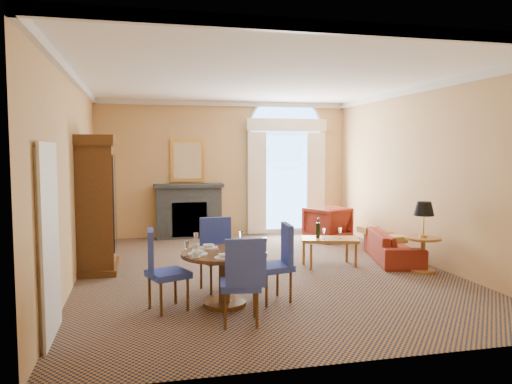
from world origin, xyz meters
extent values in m
plane|color=#14203F|center=(0.00, 0.00, 0.00)|extent=(7.50, 7.50, 0.00)
cube|color=tan|center=(0.00, 3.75, 1.60)|extent=(6.00, 0.04, 3.20)
cube|color=tan|center=(-3.00, 0.00, 1.60)|extent=(0.04, 7.50, 3.20)
cube|color=tan|center=(3.00, 0.00, 1.60)|extent=(0.04, 7.50, 3.20)
cube|color=white|center=(0.00, 0.00, 3.20)|extent=(6.00, 7.50, 0.04)
cube|color=silver|center=(0.00, 0.00, 3.14)|extent=(6.00, 7.50, 0.12)
cube|color=silver|center=(-2.96, -2.40, 1.03)|extent=(0.08, 0.90, 2.06)
cube|color=#313639|center=(-0.90, 3.55, 0.60)|extent=(1.50, 0.40, 1.20)
cube|color=#313639|center=(-0.90, 3.52, 1.24)|extent=(1.60, 0.46, 0.08)
cube|color=gold|center=(-0.90, 3.72, 1.80)|extent=(0.80, 0.04, 1.00)
cube|color=silver|center=(-0.90, 3.70, 1.80)|extent=(0.64, 0.02, 0.84)
cube|color=silver|center=(1.50, 3.73, 1.25)|extent=(1.90, 0.04, 2.50)
cube|color=#87B4E2|center=(1.50, 3.72, 1.25)|extent=(1.70, 0.02, 2.30)
cylinder|color=silver|center=(1.50, 3.73, 2.50)|extent=(1.90, 0.04, 1.90)
cube|color=beige|center=(0.75, 3.61, 1.25)|extent=(0.45, 0.06, 2.45)
cube|color=beige|center=(2.25, 3.61, 1.25)|extent=(0.45, 0.06, 2.45)
cube|color=beige|center=(1.50, 3.61, 2.65)|extent=(2.00, 0.08, 0.30)
cube|color=#40240E|center=(-2.72, 0.68, 1.06)|extent=(0.58, 1.06, 2.11)
cube|color=#40240E|center=(-2.72, 0.68, 2.20)|extent=(0.66, 1.16, 0.17)
cube|color=#40240E|center=(-2.72, 0.68, 0.05)|extent=(0.66, 1.16, 0.11)
cylinder|color=#40240E|center=(-0.94, -1.72, 0.69)|extent=(1.13, 1.13, 0.05)
cylinder|color=#40240E|center=(-0.94, -1.72, 0.33)|extent=(0.15, 0.15, 0.66)
cylinder|color=#40240E|center=(-0.94, -1.72, 0.03)|extent=(0.56, 0.56, 0.06)
cylinder|color=white|center=(-0.69, -1.47, 0.72)|extent=(0.25, 0.25, 0.01)
imported|color=white|center=(-0.69, -1.47, 0.74)|extent=(0.15, 0.15, 0.04)
imported|color=white|center=(-0.76, -1.31, 0.75)|extent=(0.09, 0.09, 0.07)
cylinder|color=white|center=(-1.11, -1.40, 0.72)|extent=(0.25, 0.25, 0.01)
imported|color=white|center=(-1.11, -1.40, 0.74)|extent=(0.15, 0.15, 0.04)
imported|color=white|center=(-1.27, -1.42, 0.75)|extent=(0.09, 0.09, 0.07)
cylinder|color=white|center=(-1.30, -1.77, 0.72)|extent=(0.25, 0.25, 0.01)
imported|color=white|center=(-1.30, -1.77, 0.74)|extent=(0.15, 0.15, 0.04)
imported|color=white|center=(-1.33, -1.94, 0.75)|extent=(0.09, 0.09, 0.07)
cylinder|color=white|center=(-1.00, -2.07, 0.72)|extent=(0.25, 0.25, 0.01)
imported|color=white|center=(-1.00, -2.07, 0.74)|extent=(0.15, 0.15, 0.04)
imported|color=white|center=(-0.85, -2.16, 0.75)|extent=(0.09, 0.09, 0.07)
cylinder|color=white|center=(-0.62, -1.88, 0.72)|extent=(0.25, 0.25, 0.01)
imported|color=white|center=(-0.62, -1.88, 0.74)|extent=(0.15, 0.15, 0.04)
imported|color=white|center=(-0.50, -1.77, 0.75)|extent=(0.09, 0.09, 0.07)
cube|color=#273999|center=(-0.92, -0.99, 0.46)|extent=(0.57, 0.57, 0.08)
cube|color=#273999|center=(-0.92, -0.77, 0.77)|extent=(0.47, 0.08, 0.55)
cylinder|color=#40240E|center=(-0.80, -0.76, 0.21)|extent=(0.04, 0.04, 0.42)
cylinder|color=#40240E|center=(-1.15, -0.86, 0.21)|extent=(0.04, 0.04, 0.42)
cylinder|color=#40240E|center=(-0.70, -1.11, 0.21)|extent=(0.04, 0.04, 0.42)
cylinder|color=#40240E|center=(-1.05, -1.21, 0.21)|extent=(0.04, 0.04, 0.42)
cube|color=#273999|center=(-0.88, -2.44, 0.46)|extent=(0.53, 0.53, 0.08)
cube|color=#273999|center=(-0.86, -2.65, 0.77)|extent=(0.47, 0.11, 0.55)
cylinder|color=#40240E|center=(-1.08, -2.59, 0.21)|extent=(0.04, 0.04, 0.42)
cylinder|color=#40240E|center=(-0.72, -2.65, 0.21)|extent=(0.04, 0.04, 0.42)
cylinder|color=#40240E|center=(-1.03, -2.23, 0.21)|extent=(0.04, 0.04, 0.42)
cylinder|color=#40240E|center=(-0.67, -2.29, 0.21)|extent=(0.04, 0.04, 0.42)
cube|color=#273999|center=(-0.29, -1.68, 0.46)|extent=(0.56, 0.56, 0.08)
cube|color=#273999|center=(-0.07, -1.67, 0.77)|extent=(0.10, 0.47, 0.55)
cylinder|color=#40240E|center=(-0.07, -1.81, 0.21)|extent=(0.04, 0.04, 0.42)
cylinder|color=#40240E|center=(-0.15, -1.46, 0.21)|extent=(0.04, 0.04, 0.42)
cylinder|color=#40240E|center=(-0.42, -1.90, 0.21)|extent=(0.04, 0.04, 0.42)
cylinder|color=#40240E|center=(-0.50, -1.54, 0.21)|extent=(0.04, 0.04, 0.42)
cube|color=#273999|center=(-1.67, -1.73, 0.46)|extent=(0.60, 0.60, 0.08)
cube|color=#273999|center=(-1.88, -1.74, 0.77)|extent=(0.08, 0.47, 0.55)
cylinder|color=#40240E|center=(-1.91, -1.63, 0.21)|extent=(0.04, 0.04, 0.42)
cylinder|color=#40240E|center=(-1.77, -1.97, 0.21)|extent=(0.04, 0.04, 0.42)
cylinder|color=#40240E|center=(-1.57, -1.50, 0.21)|extent=(0.04, 0.04, 0.42)
cylinder|color=#40240E|center=(-1.44, -1.84, 0.21)|extent=(0.04, 0.04, 0.42)
imported|color=maroon|center=(2.55, 0.25, 0.27)|extent=(1.16, 1.97, 0.54)
imported|color=maroon|center=(2.10, 2.44, 0.38)|extent=(1.11, 1.12, 0.77)
cube|color=#9D642F|center=(1.24, 0.10, 0.47)|extent=(1.09, 0.80, 0.05)
cylinder|color=#9D642F|center=(0.83, -0.10, 0.22)|extent=(0.05, 0.05, 0.43)
cylinder|color=#9D642F|center=(1.65, -0.10, 0.22)|extent=(0.05, 0.05, 0.43)
cylinder|color=#9D642F|center=(0.83, 0.30, 0.22)|extent=(0.05, 0.05, 0.43)
cylinder|color=#9D642F|center=(1.65, 0.30, 0.22)|extent=(0.05, 0.05, 0.43)
cylinder|color=#9D642F|center=(2.60, -0.67, 0.57)|extent=(0.59, 0.59, 0.04)
cylinder|color=#9D642F|center=(2.60, -0.67, 0.27)|extent=(0.08, 0.08, 0.55)
cylinder|color=#9D642F|center=(2.60, -0.67, 0.02)|extent=(0.43, 0.43, 0.04)
camera|label=1|loc=(-2.00, -8.05, 2.03)|focal=35.00mm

